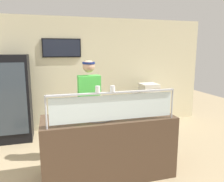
% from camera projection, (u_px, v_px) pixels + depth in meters
% --- Properties ---
extents(ground_plane, '(12.00, 12.00, 0.00)m').
position_uv_depth(ground_plane, '(100.00, 156.00, 4.07)').
color(ground_plane, tan).
rests_on(ground_plane, ground).
extents(shop_rear_unit, '(6.36, 0.13, 2.70)m').
position_uv_depth(shop_rear_unit, '(83.00, 74.00, 5.44)').
color(shop_rear_unit, beige).
rests_on(shop_rear_unit, ground).
extents(serving_counter, '(1.96, 0.74, 0.95)m').
position_uv_depth(serving_counter, '(108.00, 146.00, 3.39)').
color(serving_counter, '#4C3828').
rests_on(serving_counter, ground).
extents(sneeze_guard, '(1.79, 0.06, 0.43)m').
position_uv_depth(sneeze_guard, '(114.00, 103.00, 2.96)').
color(sneeze_guard, '#B2B5BC').
rests_on(sneeze_guard, serving_counter).
extents(pizza_tray, '(0.45, 0.45, 0.04)m').
position_uv_depth(pizza_tray, '(98.00, 117.00, 3.22)').
color(pizza_tray, '#9EA0A8').
rests_on(pizza_tray, serving_counter).
extents(pizza_server, '(0.08, 0.28, 0.01)m').
position_uv_depth(pizza_server, '(100.00, 116.00, 3.21)').
color(pizza_server, '#ADAFB7').
rests_on(pizza_server, pizza_tray).
extents(parmesan_shaker, '(0.06, 0.06, 0.09)m').
position_uv_depth(parmesan_shaker, '(98.00, 90.00, 2.86)').
color(parmesan_shaker, white).
rests_on(parmesan_shaker, sneeze_guard).
extents(pepper_flake_shaker, '(0.07, 0.07, 0.08)m').
position_uv_depth(pepper_flake_shaker, '(113.00, 89.00, 2.92)').
color(pepper_flake_shaker, white).
rests_on(pepper_flake_shaker, sneeze_guard).
extents(worker_figure, '(0.41, 0.50, 1.76)m').
position_uv_depth(worker_figure, '(90.00, 104.00, 3.86)').
color(worker_figure, '#23232D').
rests_on(worker_figure, ground).
extents(drink_fridge, '(0.67, 0.61, 1.84)m').
position_uv_depth(drink_fridge, '(14.00, 98.00, 4.68)').
color(drink_fridge, black).
rests_on(drink_fridge, ground).
extents(prep_shelf, '(0.70, 0.55, 0.84)m').
position_uv_depth(prep_shelf, '(148.00, 111.00, 5.57)').
color(prep_shelf, '#B7BABF').
rests_on(prep_shelf, ground).
extents(pizza_box_stack, '(0.45, 0.43, 0.27)m').
position_uv_depth(pizza_box_stack, '(149.00, 89.00, 5.47)').
color(pizza_box_stack, silver).
rests_on(pizza_box_stack, prep_shelf).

